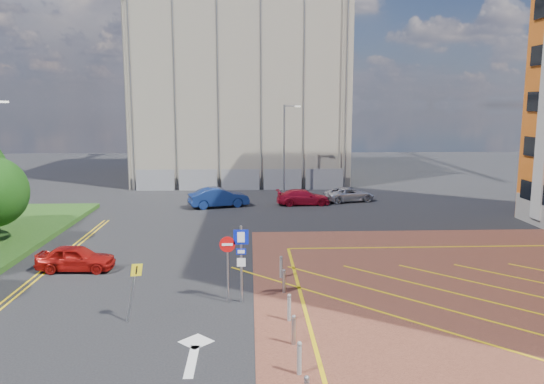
{
  "coord_description": "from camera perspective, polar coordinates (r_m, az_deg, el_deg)",
  "views": [
    {
      "loc": [
        0.85,
        -19.68,
        7.96
      ],
      "look_at": [
        1.87,
        3.84,
        4.1
      ],
      "focal_mm": 35.0,
      "sensor_mm": 36.0,
      "label": 1
    }
  ],
  "objects": [
    {
      "name": "construction_building",
      "position": [
        59.76,
        -3.36,
        12.23
      ],
      "size": [
        21.2,
        19.2,
        22.0
      ],
      "primitive_type": "cube",
      "color": "gray",
      "rests_on": "ground"
    },
    {
      "name": "car_blue_back",
      "position": [
        41.97,
        -5.76,
        -0.58
      ],
      "size": [
        4.96,
        2.97,
        1.54
      ],
      "primitive_type": "imported",
      "rotation": [
        0.0,
        0.0,
        1.88
      ],
      "color": "navy",
      "rests_on": "ground"
    },
    {
      "name": "car_red_back",
      "position": [
        42.82,
        3.37,
        -0.56
      ],
      "size": [
        4.39,
        1.99,
        1.25
      ],
      "primitive_type": "imported",
      "rotation": [
        0.0,
        0.0,
        1.63
      ],
      "color": "#AA0E24",
      "rests_on": "ground"
    },
    {
      "name": "ground",
      "position": [
        21.25,
        -4.71,
        -12.72
      ],
      "size": [
        140.0,
        140.0,
        0.0
      ],
      "primitive_type": "plane",
      "color": "black",
      "rests_on": "ground"
    },
    {
      "name": "bollard_row",
      "position": [
        19.56,
        2.01,
        -13.2
      ],
      "size": [
        0.14,
        11.14,
        0.9
      ],
      "color": "#9EA0A8",
      "rests_on": "forecourt"
    },
    {
      "name": "sign_cluster",
      "position": [
        21.53,
        -3.88,
        -6.9
      ],
      "size": [
        1.17,
        0.12,
        3.2
      ],
      "color": "#9EA0A8",
      "rests_on": "ground"
    },
    {
      "name": "car_red_left",
      "position": [
        27.61,
        -20.34,
        -6.67
      ],
      "size": [
        3.76,
        1.65,
        1.26
      ],
      "primitive_type": "imported",
      "rotation": [
        0.0,
        0.0,
        1.53
      ],
      "color": "#A9120E",
      "rests_on": "ground"
    },
    {
      "name": "construction_fence",
      "position": [
        50.17,
        -2.28,
        1.34
      ],
      "size": [
        21.6,
        0.06,
        2.0
      ],
      "primitive_type": "cube",
      "color": "gray",
      "rests_on": "ground"
    },
    {
      "name": "car_silver_back",
      "position": [
        44.71,
        8.29,
        -0.26
      ],
      "size": [
        4.64,
        3.1,
        1.18
      ],
      "primitive_type": "imported",
      "rotation": [
        0.0,
        0.0,
        1.86
      ],
      "color": "#B7B6BE",
      "rests_on": "ground"
    },
    {
      "name": "warning_sign",
      "position": [
        20.44,
        -14.68,
        -9.63
      ],
      "size": [
        0.66,
        0.4,
        2.25
      ],
      "color": "#9EA0A8",
      "rests_on": "ground"
    },
    {
      "name": "lamp_back",
      "position": [
        47.92,
        1.4,
        5.01
      ],
      "size": [
        1.53,
        0.16,
        8.0
      ],
      "color": "#9EA0A8",
      "rests_on": "ground"
    }
  ]
}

